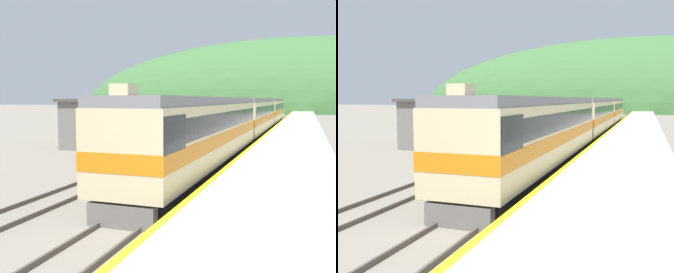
{
  "view_description": "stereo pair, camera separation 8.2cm",
  "coord_description": "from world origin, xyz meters",
  "views": [
    {
      "loc": [
        5.46,
        5.38,
        4.09
      ],
      "look_at": [
        -0.21,
        21.38,
        2.48
      ],
      "focal_mm": 42.0,
      "sensor_mm": 36.0,
      "label": 1
    },
    {
      "loc": [
        5.54,
        5.4,
        4.09
      ],
      "look_at": [
        -0.21,
        21.38,
        2.48
      ],
      "focal_mm": 42.0,
      "sensor_mm": 36.0,
      "label": 2
    }
  ],
  "objects": [
    {
      "name": "carriage_second",
      "position": [
        0.0,
        47.97,
        2.29
      ],
      "size": [
        3.0,
        20.2,
        4.21
      ],
      "color": "black",
      "rests_on": "ground"
    },
    {
      "name": "platform",
      "position": [
        4.45,
        50.0,
        0.44
      ],
      "size": [
        5.22,
        140.0,
        0.9
      ],
      "color": "#BCB5A5",
      "rests_on": "ground"
    },
    {
      "name": "distant_hills",
      "position": [
        0.0,
        151.31,
        0.0
      ],
      "size": [
        159.6,
        71.82,
        50.71
      ],
      "color": "#3D6B38",
      "rests_on": "ground"
    },
    {
      "name": "express_train_lead_car",
      "position": [
        0.0,
        26.35,
        2.3
      ],
      "size": [
        3.01,
        20.82,
        4.57
      ],
      "color": "black",
      "rests_on": "ground"
    },
    {
      "name": "track_siding",
      "position": [
        -4.1,
        70.0,
        0.08
      ],
      "size": [
        1.52,
        180.0,
        0.16
      ],
      "color": "#4C443D",
      "rests_on": "ground"
    },
    {
      "name": "track_main",
      "position": [
        0.0,
        70.0,
        0.08
      ],
      "size": [
        1.52,
        180.0,
        0.16
      ],
      "color": "#4C443D",
      "rests_on": "ground"
    },
    {
      "name": "station_shed",
      "position": [
        -10.22,
        34.99,
        2.08
      ],
      "size": [
        6.82,
        6.32,
        4.12
      ],
      "color": "slate",
      "rests_on": "ground"
    },
    {
      "name": "carriage_third",
      "position": [
        0.0,
        69.05,
        2.29
      ],
      "size": [
        3.0,
        20.2,
        4.21
      ],
      "color": "black",
      "rests_on": "ground"
    }
  ]
}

